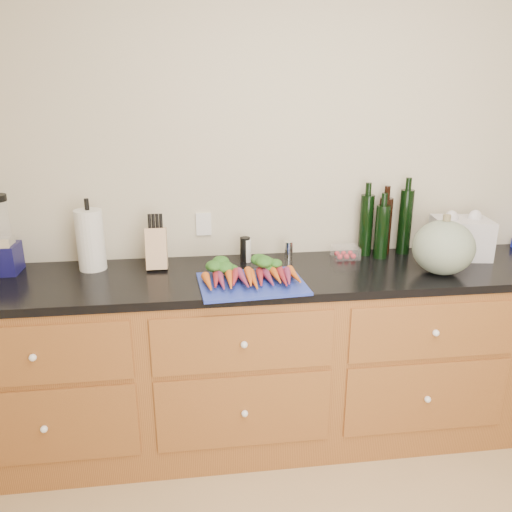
{
  "coord_description": "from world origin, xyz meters",
  "views": [
    {
      "loc": [
        -0.65,
        -1.0,
        1.79
      ],
      "look_at": [
        -0.37,
        1.2,
        1.06
      ],
      "focal_mm": 35.0,
      "sensor_mm": 36.0,
      "label": 1
    }
  ],
  "objects": [
    {
      "name": "wall_back",
      "position": [
        0.0,
        1.62,
        1.3
      ],
      "size": [
        4.1,
        0.05,
        2.6
      ],
      "primitive_type": "cube",
      "color": "beige",
      "rests_on": "ground"
    },
    {
      "name": "cabinets",
      "position": [
        0.0,
        1.3,
        0.45
      ],
      "size": [
        3.6,
        0.64,
        0.9
      ],
      "color": "brown",
      "rests_on": "ground"
    },
    {
      "name": "countertop",
      "position": [
        0.0,
        1.3,
        0.92
      ],
      "size": [
        3.64,
        0.62,
        0.04
      ],
      "primitive_type": "cube",
      "color": "black",
      "rests_on": "cabinets"
    },
    {
      "name": "cutting_board",
      "position": [
        -0.4,
        1.14,
        0.95
      ],
      "size": [
        0.51,
        0.4,
        0.01
      ],
      "primitive_type": "cube",
      "rotation": [
        0.0,
        0.0,
        0.08
      ],
      "color": "#2033A4",
      "rests_on": "countertop"
    },
    {
      "name": "carrots",
      "position": [
        -0.4,
        1.17,
        0.98
      ],
      "size": [
        0.44,
        0.3,
        0.06
      ],
      "color": "#D65D19",
      "rests_on": "cutting_board"
    },
    {
      "name": "squash",
      "position": [
        0.54,
        1.18,
        1.07
      ],
      "size": [
        0.29,
        0.29,
        0.27
      ],
      "primitive_type": "ellipsoid",
      "color": "slate",
      "rests_on": "countertop"
    },
    {
      "name": "paper_towel",
      "position": [
        -1.16,
        1.46,
        1.09
      ],
      "size": [
        0.14,
        0.14,
        0.3
      ],
      "primitive_type": "cylinder",
      "color": "silver",
      "rests_on": "countertop"
    },
    {
      "name": "knife_block",
      "position": [
        -0.84,
        1.44,
        1.04
      ],
      "size": [
        0.1,
        0.1,
        0.2
      ],
      "primitive_type": "cube",
      "color": "tan",
      "rests_on": "countertop"
    },
    {
      "name": "grinder_salt",
      "position": [
        -0.39,
        1.48,
        1.0
      ],
      "size": [
        0.05,
        0.05,
        0.12
      ],
      "primitive_type": "cylinder",
      "color": "white",
      "rests_on": "countertop"
    },
    {
      "name": "grinder_pepper",
      "position": [
        -0.39,
        1.48,
        1.01
      ],
      "size": [
        0.05,
        0.05,
        0.13
      ],
      "primitive_type": "cylinder",
      "color": "black",
      "rests_on": "countertop"
    },
    {
      "name": "canister_chrome",
      "position": [
        -0.16,
        1.48,
        0.99
      ],
      "size": [
        0.04,
        0.04,
        0.1
      ],
      "primitive_type": "cylinder",
      "color": "silver",
      "rests_on": "countertop"
    },
    {
      "name": "tomato_box",
      "position": [
        0.15,
        1.47,
        0.97
      ],
      "size": [
        0.14,
        0.11,
        0.06
      ],
      "primitive_type": "cube",
      "color": "white",
      "rests_on": "countertop"
    },
    {
      "name": "bottles",
      "position": [
        0.37,
        1.51,
        1.1
      ],
      "size": [
        0.29,
        0.15,
        0.35
      ],
      "color": "black",
      "rests_on": "countertop"
    },
    {
      "name": "grocery_bag",
      "position": [
        0.77,
        1.42,
        1.04
      ],
      "size": [
        0.32,
        0.27,
        0.21
      ],
      "primitive_type": null,
      "rotation": [
        0.0,
        0.0,
        -0.16
      ],
      "color": "white",
      "rests_on": "countertop"
    }
  ]
}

